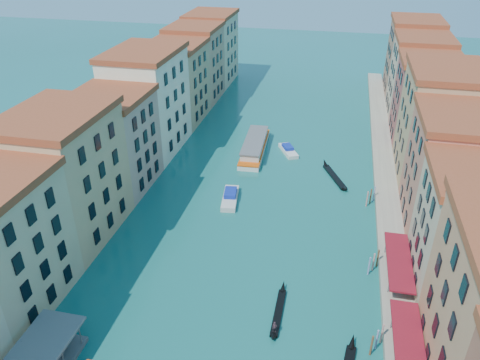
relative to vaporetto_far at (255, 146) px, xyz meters
name	(u,v)px	position (x,y,z in m)	size (l,w,h in m)	color
left_bank_palazzos	(136,116)	(-21.70, -9.44, 8.46)	(12.80, 128.40, 21.00)	beige
right_bank_palazzos	(442,141)	(34.30, -9.12, 8.50)	(12.80, 128.40, 21.00)	#9B4F37
quay	(385,183)	(26.30, -9.12, -0.75)	(4.00, 140.00, 1.00)	gray
restaurant_awnings	(410,356)	(26.49, -51.11, 1.74)	(3.20, 44.55, 3.12)	maroon
mooring_poles_right	(376,322)	(23.40, -45.32, 0.05)	(1.44, 54.24, 3.20)	brown
vaporetto_far	(255,146)	(0.00, 0.00, 0.00)	(5.16, 18.80, 2.77)	silver
gondola_fore	(278,312)	(11.79, -45.15, -0.90)	(1.00, 10.44, 2.09)	black
gondola_far	(334,176)	(16.98, -8.01, -0.89)	(5.91, 11.63, 1.75)	black
motorboat_mid	(230,197)	(-0.39, -20.26, -0.61)	(3.51, 8.10, 1.62)	silver
motorboat_far	(288,150)	(7.01, 1.03, -0.70)	(5.00, 7.06, 1.41)	silver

